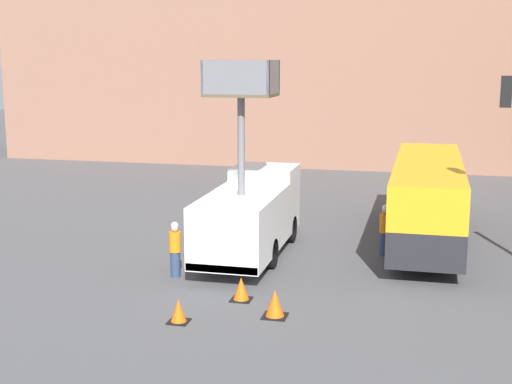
% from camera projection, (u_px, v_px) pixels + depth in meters
% --- Properties ---
extents(ground_plane, '(120.00, 120.00, 0.00)m').
position_uv_depth(ground_plane, '(248.00, 250.00, 25.85)').
color(ground_plane, '#4C4C4F').
extents(building_backdrop_far, '(44.00, 10.00, 18.09)m').
position_uv_depth(building_backdrop_far, '(337.00, 24.00, 47.22)').
color(building_backdrop_far, '#936651').
rests_on(building_backdrop_far, ground_plane).
extents(utility_truck, '(2.31, 6.96, 6.79)m').
position_uv_depth(utility_truck, '(250.00, 212.00, 24.66)').
color(utility_truck, white).
rests_on(utility_truck, ground_plane).
extents(city_bus, '(2.44, 11.21, 3.07)m').
position_uv_depth(city_bus, '(427.00, 194.00, 26.65)').
color(city_bus, '#232328').
rests_on(city_bus, ground_plane).
extents(road_worker_near_truck, '(0.38, 0.38, 1.79)m').
position_uv_depth(road_worker_near_truck, '(175.00, 249.00, 22.52)').
color(road_worker_near_truck, navy).
rests_on(road_worker_near_truck, ground_plane).
extents(road_worker_directing, '(0.38, 0.38, 1.83)m').
position_uv_depth(road_worker_directing, '(385.00, 230.00, 24.93)').
color(road_worker_directing, navy).
rests_on(road_worker_directing, ground_plane).
extents(traffic_cone_near_truck, '(0.59, 0.59, 0.67)m').
position_uv_depth(traffic_cone_near_truck, '(241.00, 290.00, 20.43)').
color(traffic_cone_near_truck, black).
rests_on(traffic_cone_near_truck, ground_plane).
extents(traffic_cone_mid_road, '(0.66, 0.66, 0.75)m').
position_uv_depth(traffic_cone_mid_road, '(275.00, 304.00, 19.12)').
color(traffic_cone_mid_road, black).
rests_on(traffic_cone_mid_road, ground_plane).
extents(traffic_cone_far_side, '(0.55, 0.55, 0.63)m').
position_uv_depth(traffic_cone_far_side, '(179.00, 312.00, 18.73)').
color(traffic_cone_far_side, black).
rests_on(traffic_cone_far_side, ground_plane).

